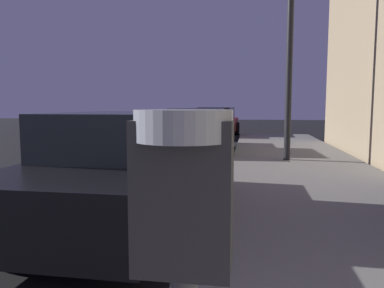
% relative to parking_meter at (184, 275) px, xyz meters
% --- Properties ---
extents(parking_meter, '(0.19, 0.19, 1.36)m').
position_rel_parking_meter_xyz_m(parking_meter, '(0.00, 0.00, 0.00)').
color(parking_meter, '#59595B').
rests_on(parking_meter, sidewalk).
extents(car_black, '(2.00, 4.24, 1.43)m').
position_rel_parking_meter_xyz_m(car_black, '(-1.47, 3.86, -0.47)').
color(car_black, black).
rests_on(car_black, ground).
extents(car_green, '(2.10, 4.46, 1.43)m').
position_rel_parking_meter_xyz_m(car_green, '(-1.47, 10.75, -0.47)').
color(car_green, '#19592D').
rests_on(car_green, ground).
extents(car_red, '(2.11, 4.51, 1.43)m').
position_rel_parking_meter_xyz_m(car_red, '(-1.47, 17.07, -0.46)').
color(car_red, maroon).
rests_on(car_red, ground).
extents(street_lamp, '(0.44, 0.44, 5.56)m').
position_rel_parking_meter_xyz_m(street_lamp, '(1.06, 8.84, 2.64)').
color(street_lamp, black).
rests_on(street_lamp, sidewalk).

